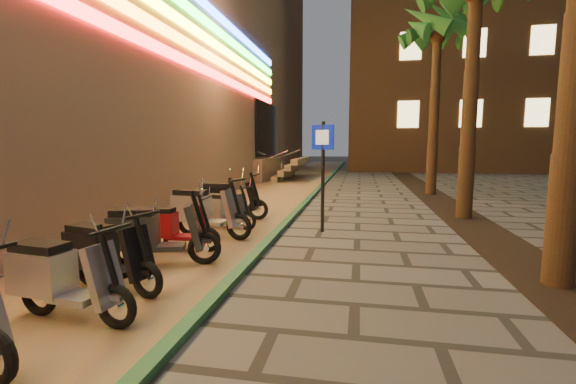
% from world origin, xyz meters
% --- Properties ---
extents(ground, '(120.00, 120.00, 0.00)m').
position_xyz_m(ground, '(0.00, 0.00, 0.00)').
color(ground, '#474442').
rests_on(ground, ground).
extents(parking_strip, '(3.40, 60.00, 0.01)m').
position_xyz_m(parking_strip, '(-2.60, 10.00, 0.01)').
color(parking_strip, '#8C7251').
rests_on(parking_strip, ground).
extents(green_curb, '(0.18, 60.00, 0.10)m').
position_xyz_m(green_curb, '(-0.90, 10.00, 0.05)').
color(green_curb, '#235F39').
rests_on(green_curb, ground).
extents(planting_strip, '(1.20, 40.00, 0.02)m').
position_xyz_m(planting_strip, '(3.60, 5.00, 0.01)').
color(planting_strip, black).
rests_on(planting_strip, ground).
extents(apartment_block, '(18.00, 16.06, 25.00)m').
position_xyz_m(apartment_block, '(9.00, 32.00, 12.50)').
color(apartment_block, brown).
rests_on(apartment_block, ground).
extents(palm_d, '(2.97, 3.02, 7.16)m').
position_xyz_m(palm_d, '(3.60, 12.00, 5.94)').
color(palm_d, '#472D19').
rests_on(palm_d, ground).
extents(pedestrian_sign, '(0.51, 0.24, 2.46)m').
position_xyz_m(pedestrian_sign, '(0.04, 4.73, 1.59)').
color(pedestrian_sign, black).
rests_on(pedestrian_sign, ground).
extents(scooter_3, '(1.61, 0.62, 1.13)m').
position_xyz_m(scooter_3, '(-2.41, -0.19, 0.49)').
color(scooter_3, black).
rests_on(scooter_3, ground).
extents(scooter_4, '(1.61, 0.79, 1.14)m').
position_xyz_m(scooter_4, '(-2.51, 0.72, 0.49)').
color(scooter_4, black).
rests_on(scooter_4, ground).
extents(scooter_5, '(1.74, 0.92, 1.23)m').
position_xyz_m(scooter_5, '(-2.41, 1.75, 0.54)').
color(scooter_5, black).
rests_on(scooter_5, ground).
extents(scooter_6, '(1.48, 0.52, 1.04)m').
position_xyz_m(scooter_6, '(-2.54, 2.66, 0.45)').
color(scooter_6, black).
rests_on(scooter_6, ground).
extents(scooter_7, '(1.85, 0.82, 1.30)m').
position_xyz_m(scooter_7, '(-2.41, 3.80, 0.56)').
color(scooter_7, black).
rests_on(scooter_7, ground).
extents(scooter_8, '(1.47, 0.71, 1.04)m').
position_xyz_m(scooter_8, '(-2.33, 4.71, 0.45)').
color(scooter_8, black).
rests_on(scooter_8, ground).
extents(scooter_9, '(1.76, 0.62, 1.24)m').
position_xyz_m(scooter_9, '(-2.57, 5.74, 0.54)').
color(scooter_9, black).
rests_on(scooter_9, ground).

